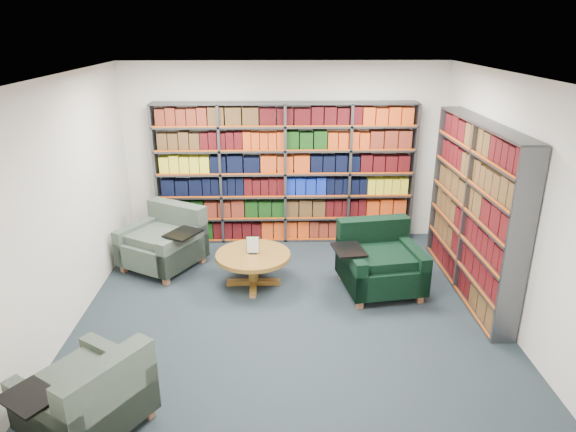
{
  "coord_description": "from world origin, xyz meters",
  "views": [
    {
      "loc": [
        -0.16,
        -5.4,
        3.29
      ],
      "look_at": [
        0.0,
        0.6,
        1.05
      ],
      "focal_mm": 32.0,
      "sensor_mm": 36.0,
      "label": 1
    }
  ],
  "objects_px": {
    "chair_teal_left": "(166,242)",
    "coffee_table": "(253,260)",
    "chair_teal_front": "(91,400)",
    "chair_green_right": "(378,263)"
  },
  "relations": [
    {
      "from": "chair_green_right",
      "to": "coffee_table",
      "type": "height_order",
      "value": "chair_green_right"
    },
    {
      "from": "chair_teal_left",
      "to": "chair_teal_front",
      "type": "bearing_deg",
      "value": -89.95
    },
    {
      "from": "chair_green_right",
      "to": "coffee_table",
      "type": "xyz_separation_m",
      "value": [
        -1.65,
        0.08,
        0.02
      ]
    },
    {
      "from": "chair_teal_left",
      "to": "chair_teal_front",
      "type": "distance_m",
      "value": 3.28
    },
    {
      "from": "chair_teal_left",
      "to": "chair_teal_front",
      "type": "relative_size",
      "value": 1.06
    },
    {
      "from": "chair_green_right",
      "to": "chair_teal_front",
      "type": "relative_size",
      "value": 0.99
    },
    {
      "from": "chair_teal_front",
      "to": "chair_green_right",
      "type": "bearing_deg",
      "value": 40.87
    },
    {
      "from": "chair_teal_left",
      "to": "coffee_table",
      "type": "relative_size",
      "value": 1.31
    },
    {
      "from": "chair_teal_left",
      "to": "coffee_table",
      "type": "bearing_deg",
      "value": -27.82
    },
    {
      "from": "chair_teal_front",
      "to": "chair_teal_left",
      "type": "bearing_deg",
      "value": 90.05
    }
  ]
}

